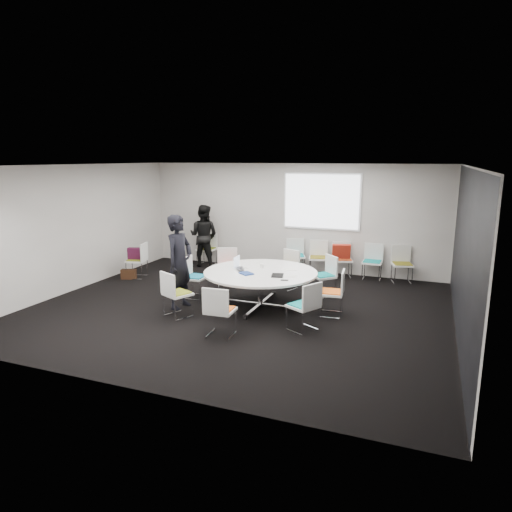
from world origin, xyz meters
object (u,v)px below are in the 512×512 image
(conference_table, at_px, (261,280))
(laptop, at_px, (242,269))
(chair_ring_d, at_px, (227,275))
(chair_person_back, at_px, (207,255))
(chair_ring_b, at_px, (323,284))
(chair_back_c, at_px, (342,266))
(chair_back_a, at_px, (296,262))
(chair_ring_a, at_px, (332,301))
(chair_ring_e, at_px, (195,285))
(chair_ring_c, at_px, (286,277))
(person_back, at_px, (204,236))
(cup, at_px, (262,266))
(chair_ring_h, at_px, (304,315))
(chair_back_d, at_px, (372,269))
(maroon_bag, at_px, (136,253))
(chair_ring_g, at_px, (220,320))
(chair_ring_f, at_px, (177,302))
(brown_bag, at_px, (129,274))
(chair_back_b, at_px, (318,265))
(chair_spare_left, at_px, (137,267))
(person_main, at_px, (179,262))
(chair_back_e, at_px, (402,271))

(conference_table, bearing_deg, laptop, 178.45)
(chair_ring_d, bearing_deg, chair_person_back, -71.96)
(chair_ring_b, distance_m, laptop, 1.88)
(conference_table, height_order, chair_back_c, chair_back_c)
(laptop, bearing_deg, chair_back_a, -35.18)
(chair_ring_b, bearing_deg, chair_person_back, 20.69)
(chair_ring_a, relative_size, chair_ring_e, 1.00)
(chair_ring_c, distance_m, chair_person_back, 3.15)
(person_back, height_order, cup, person_back)
(chair_ring_a, relative_size, chair_ring_h, 1.00)
(chair_back_d, xyz_separation_m, maroon_bag, (-5.49, -1.92, 0.34))
(chair_ring_g, bearing_deg, cup, 86.28)
(chair_ring_a, bearing_deg, chair_back_a, 22.42)
(chair_ring_f, distance_m, chair_person_back, 4.27)
(conference_table, xyz_separation_m, chair_ring_d, (-1.25, 1.11, -0.27))
(chair_ring_g, xyz_separation_m, maroon_bag, (-3.59, 2.70, 0.34))
(brown_bag, bearing_deg, person_back, 59.93)
(chair_ring_f, distance_m, chair_back_b, 4.37)
(chair_ring_g, xyz_separation_m, laptop, (-0.32, 1.71, 0.47))
(chair_back_b, distance_m, chair_person_back, 3.17)
(chair_ring_d, bearing_deg, chair_back_d, -170.46)
(chair_spare_left, height_order, laptop, chair_spare_left)
(conference_table, distance_m, chair_back_c, 3.12)
(chair_ring_d, xyz_separation_m, chair_back_d, (3.07, 1.80, 0.00))
(chair_ring_a, distance_m, chair_person_back, 5.05)
(chair_back_c, bearing_deg, chair_ring_f, 40.11)
(conference_table, xyz_separation_m, chair_spare_left, (-3.66, 1.00, -0.27))
(chair_ring_g, relative_size, chair_spare_left, 1.00)
(chair_ring_b, distance_m, chair_ring_f, 3.22)
(chair_back_c, relative_size, chair_spare_left, 1.00)
(chair_ring_d, height_order, chair_ring_g, same)
(conference_table, relative_size, maroon_bag, 5.65)
(person_main, bearing_deg, conference_table, -61.33)
(chair_back_d, bearing_deg, cup, 54.78)
(chair_back_c, bearing_deg, person_back, -16.98)
(chair_back_b, height_order, chair_back_e, same)
(chair_ring_c, xyz_separation_m, chair_back_a, (-0.21, 1.49, 0.00))
(person_back, relative_size, maroon_bag, 4.25)
(laptop, distance_m, brown_bag, 3.55)
(chair_ring_e, height_order, person_back, person_back)
(chair_back_e, xyz_separation_m, chair_person_back, (-5.21, -0.02, 0.00))
(chair_back_e, distance_m, cup, 3.74)
(chair_ring_b, height_order, chair_ring_c, same)
(conference_table, xyz_separation_m, chair_ring_a, (1.44, -0.00, -0.27))
(chair_ring_d, xyz_separation_m, chair_ring_h, (2.40, -2.07, 0.00))
(chair_ring_h, bearing_deg, chair_ring_a, 12.41)
(chair_ring_h, height_order, cup, chair_ring_h)
(chair_person_back, height_order, person_main, person_main)
(chair_ring_c, xyz_separation_m, chair_back_c, (1.00, 1.49, 0.00))
(chair_ring_d, distance_m, chair_ring_g, 3.05)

